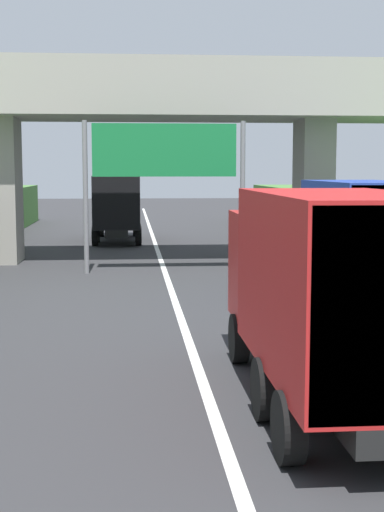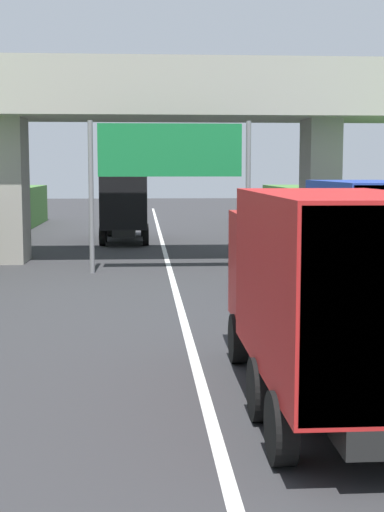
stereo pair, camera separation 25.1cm
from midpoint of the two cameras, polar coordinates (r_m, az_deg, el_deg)
lane_centre_stripe at (r=24.15m, az=-2.00°, el=-2.33°), size 0.20×95.27×0.01m
overpass_bridge at (r=30.84m, az=-2.68°, el=10.91°), size 40.00×4.80×8.00m
overhead_highway_sign at (r=27.15m, az=-2.37°, el=7.30°), size 5.88×0.18×5.50m
truck_black at (r=39.26m, az=-5.91°, el=3.94°), size 2.44×7.30×3.44m
truck_blue at (r=22.29m, az=11.85°, el=1.78°), size 2.44×7.30×3.44m
truck_red at (r=11.92m, az=9.64°, el=-2.34°), size 2.44×7.30×3.44m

